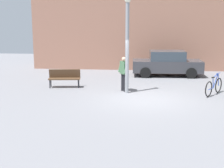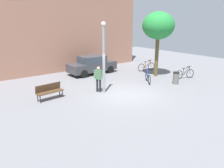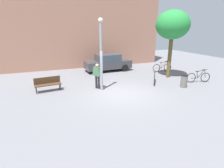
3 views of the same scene
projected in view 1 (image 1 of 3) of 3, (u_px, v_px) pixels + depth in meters
The scene contains 7 objects.
ground_plane at pixel (146, 99), 13.90m from camera, with size 36.00×36.00×0.00m, color slate.
building_facade at pixel (147, 2), 21.92m from camera, with size 15.75×2.00×9.21m, color #9E6B56.
lamppost at pixel (127, 42), 14.62m from camera, with size 0.28×0.28×4.43m.
person_by_lamppost at pixel (124, 71), 15.27m from camera, with size 0.54×0.61×1.67m.
park_bench at pixel (65, 77), 16.26m from camera, with size 1.64×0.66×0.92m.
bicycle_blue at pixel (214, 86), 14.66m from camera, with size 1.08×1.51×0.97m.
parked_car_charcoal at pixel (167, 63), 19.53m from camera, with size 4.26×1.94×1.55m.
Camera 1 is at (-0.18, -13.57, 3.40)m, focal length 50.93 mm.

